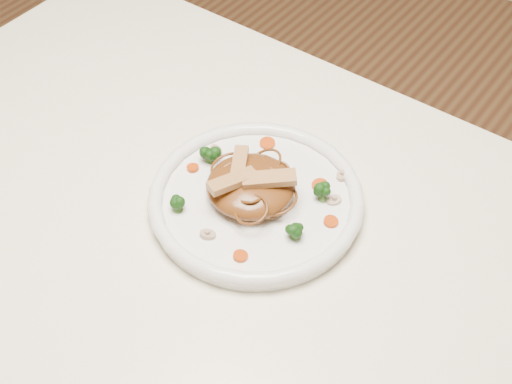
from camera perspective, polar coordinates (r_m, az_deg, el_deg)
The scene contains 19 objects.
table at distance 1.05m, azimuth -3.11°, elevation -6.40°, with size 1.20×0.80×0.75m.
plate at distance 0.99m, azimuth 0.00°, elevation -0.87°, with size 0.29×0.29×0.02m, color white.
noodle_mound at distance 0.97m, azimuth -0.42°, elevation 0.50°, with size 0.12×0.12×0.04m, color brown.
chicken_a at distance 0.95m, azimuth 1.06°, elevation 1.06°, with size 0.07×0.02×0.01m, color tan.
chicken_b at distance 0.97m, azimuth -1.33°, elevation 2.31°, with size 0.06×0.02×0.01m, color tan.
chicken_c at distance 0.95m, azimuth -1.86°, elevation 0.88°, with size 0.07×0.02×0.01m, color tan.
broccoli_0 at distance 0.97m, azimuth 5.41°, elevation 0.03°, with size 0.03×0.03×0.03m, color #10400D, non-canonical shape.
broccoli_1 at distance 1.02m, azimuth -3.74°, elevation 3.11°, with size 0.03×0.03×0.03m, color #10400D, non-canonical shape.
broccoli_2 at distance 0.96m, azimuth -6.29°, elevation -0.93°, with size 0.02×0.02×0.03m, color #10400D, non-canonical shape.
broccoli_3 at distance 0.93m, azimuth 3.16°, elevation -2.97°, with size 0.03×0.03×0.03m, color #10400D, non-canonical shape.
carrot_0 at distance 1.00m, azimuth 5.09°, elevation 0.54°, with size 0.02×0.02×0.01m, color #B93A06.
carrot_1 at distance 1.02m, azimuth -5.05°, elevation 1.93°, with size 0.02×0.02×0.01m, color #B93A06.
carrot_2 at distance 0.95m, azimuth 5.97°, elevation -2.35°, with size 0.02×0.02×0.01m, color #B93A06.
carrot_3 at distance 1.05m, azimuth 0.91°, elevation 3.89°, with size 0.02×0.02×0.01m, color #B93A06.
carrot_4 at distance 0.91m, azimuth -1.24°, elevation -5.10°, with size 0.02×0.02×0.01m, color #B93A06.
mushroom_0 at distance 0.94m, azimuth -3.86°, elevation -3.38°, with size 0.02×0.02×0.01m, color beige.
mushroom_1 at distance 0.98m, azimuth 6.22°, elevation -0.66°, with size 0.02×0.02×0.01m, color beige.
mushroom_2 at distance 1.04m, azimuth -3.22°, elevation 3.23°, with size 0.03×0.03×0.01m, color beige.
mushroom_3 at distance 1.01m, azimuth 6.87°, elevation 1.32°, with size 0.02×0.02×0.01m, color beige.
Camera 1 is at (0.41, -0.46, 1.49)m, focal length 50.33 mm.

